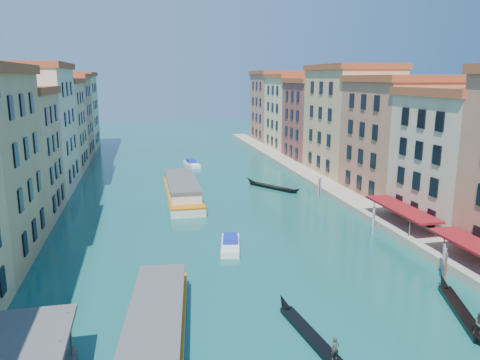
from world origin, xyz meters
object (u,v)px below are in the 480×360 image
at_px(gondola_fore, 310,333).
at_px(vaporetto_far, 182,190).
at_px(gondola_right, 462,311).
at_px(vaporetto_near, 157,323).

bearing_deg(gondola_fore, vaporetto_far, 90.17).
bearing_deg(gondola_fore, gondola_right, -5.13).
distance_m(gondola_fore, gondola_right, 13.04).
xyz_separation_m(vaporetto_near, gondola_right, (23.97, -1.83, -0.75)).
xyz_separation_m(gondola_fore, gondola_right, (13.03, 0.48, 0.07)).
xyz_separation_m(vaporetto_far, gondola_fore, (5.51, -42.27, -1.06)).
bearing_deg(gondola_fore, vaporetto_near, 160.78).
relative_size(vaporetto_near, gondola_right, 1.63).
bearing_deg(vaporetto_far, gondola_right, -65.64).
relative_size(gondola_fore, gondola_right, 0.98).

